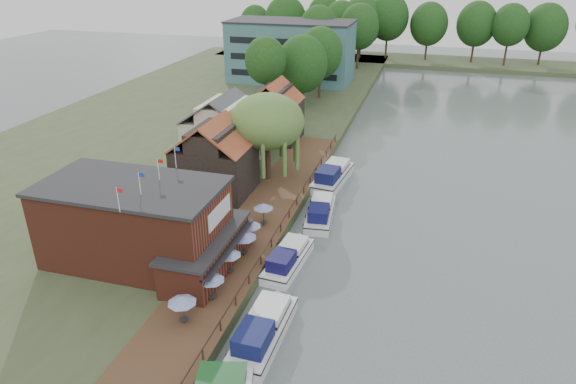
% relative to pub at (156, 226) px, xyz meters
% --- Properties ---
extents(ground, '(260.00, 260.00, 0.00)m').
position_rel_pub_xyz_m(ground, '(14.00, 1.00, -4.65)').
color(ground, '#4C5857').
rests_on(ground, ground).
extents(land_bank, '(50.00, 140.00, 1.00)m').
position_rel_pub_xyz_m(land_bank, '(-16.00, 36.00, -4.15)').
color(land_bank, '#384728').
rests_on(land_bank, ground).
extents(quay_deck, '(6.00, 50.00, 0.10)m').
position_rel_pub_xyz_m(quay_deck, '(6.00, 11.00, -3.60)').
color(quay_deck, '#47301E').
rests_on(quay_deck, land_bank).
extents(quay_rail, '(0.20, 49.00, 1.00)m').
position_rel_pub_xyz_m(quay_rail, '(8.70, 11.50, -3.15)').
color(quay_rail, black).
rests_on(quay_rail, land_bank).
extents(pub, '(20.00, 11.00, 7.30)m').
position_rel_pub_xyz_m(pub, '(0.00, 0.00, 0.00)').
color(pub, maroon).
rests_on(pub, land_bank).
extents(hotel_block, '(25.40, 12.40, 12.30)m').
position_rel_pub_xyz_m(hotel_block, '(-8.00, 71.00, 2.50)').
color(hotel_block, '#38666B').
rests_on(hotel_block, land_bank).
extents(cottage_a, '(8.60, 7.60, 8.50)m').
position_rel_pub_xyz_m(cottage_a, '(-1.00, 15.00, 0.60)').
color(cottage_a, black).
rests_on(cottage_a, land_bank).
extents(cottage_b, '(9.60, 8.60, 8.50)m').
position_rel_pub_xyz_m(cottage_b, '(-4.00, 25.00, 0.60)').
color(cottage_b, beige).
rests_on(cottage_b, land_bank).
extents(cottage_c, '(7.60, 7.60, 8.50)m').
position_rel_pub_xyz_m(cottage_c, '(0.00, 34.00, 0.60)').
color(cottage_c, black).
rests_on(cottage_c, land_bank).
extents(willow, '(8.60, 8.60, 10.43)m').
position_rel_pub_xyz_m(willow, '(3.50, 20.00, 1.56)').
color(willow, '#476B2D').
rests_on(willow, land_bank).
extents(umbrella_0, '(2.14, 2.14, 2.38)m').
position_rel_pub_xyz_m(umbrella_0, '(5.81, -6.97, -2.36)').
color(umbrella_0, navy).
rests_on(umbrella_0, quay_deck).
extents(umbrella_1, '(2.07, 2.07, 2.38)m').
position_rel_pub_xyz_m(umbrella_1, '(6.71, -3.82, -2.36)').
color(umbrella_1, '#1A4692').
rests_on(umbrella_1, quay_deck).
extents(umbrella_2, '(2.12, 2.12, 2.38)m').
position_rel_pub_xyz_m(umbrella_2, '(6.64, -0.12, -2.36)').
color(umbrella_2, '#1A4690').
rests_on(umbrella_2, quay_deck).
extents(umbrella_3, '(2.43, 2.43, 2.38)m').
position_rel_pub_xyz_m(umbrella_3, '(6.76, 2.94, -2.36)').
color(umbrella_3, navy).
rests_on(umbrella_3, quay_deck).
extents(umbrella_4, '(2.05, 2.05, 2.38)m').
position_rel_pub_xyz_m(umbrella_4, '(6.66, 5.02, -2.36)').
color(umbrella_4, navy).
rests_on(umbrella_4, quay_deck).
extents(umbrella_5, '(2.02, 2.02, 2.38)m').
position_rel_pub_xyz_m(umbrella_5, '(6.69, 8.84, -2.36)').
color(umbrella_5, navy).
rests_on(umbrella_5, quay_deck).
extents(cruiser_0, '(3.44, 9.99, 2.40)m').
position_rel_pub_xyz_m(cruiser_0, '(11.52, -5.90, -3.45)').
color(cruiser_0, silver).
rests_on(cruiser_0, ground).
extents(cruiser_1, '(3.60, 9.16, 2.13)m').
position_rel_pub_xyz_m(cruiser_1, '(10.59, 3.99, -3.58)').
color(cruiser_1, white).
rests_on(cruiser_1, ground).
extents(cruiser_2, '(3.95, 9.49, 2.21)m').
position_rel_pub_xyz_m(cruiser_2, '(11.39, 13.63, -3.55)').
color(cruiser_2, silver).
rests_on(cruiser_2, ground).
extents(cruiser_3, '(4.44, 10.70, 2.54)m').
position_rel_pub_xyz_m(cruiser_3, '(10.73, 23.33, -3.38)').
color(cruiser_3, silver).
rests_on(cruiser_3, ground).
extents(bank_tree_0, '(6.49, 6.49, 13.12)m').
position_rel_pub_xyz_m(bank_tree_0, '(-4.45, 43.63, 2.91)').
color(bank_tree_0, '#143811').
rests_on(bank_tree_0, land_bank).
extents(bank_tree_1, '(8.48, 8.48, 12.53)m').
position_rel_pub_xyz_m(bank_tree_1, '(-0.38, 51.03, 2.62)').
color(bank_tree_1, '#143811').
rests_on(bank_tree_1, land_bank).
extents(bank_tree_2, '(8.07, 8.07, 12.92)m').
position_rel_pub_xyz_m(bank_tree_2, '(0.87, 58.92, 2.81)').
color(bank_tree_2, '#143811').
rests_on(bank_tree_2, land_bank).
extents(bank_tree_3, '(8.38, 8.38, 14.78)m').
position_rel_pub_xyz_m(bank_tree_3, '(-3.87, 78.30, 3.74)').
color(bank_tree_3, '#143811').
rests_on(bank_tree_3, land_bank).
extents(bank_tree_4, '(8.94, 8.94, 14.61)m').
position_rel_pub_xyz_m(bank_tree_4, '(3.58, 86.99, 3.66)').
color(bank_tree_4, '#143811').
rests_on(bank_tree_4, land_bank).
extents(bank_tree_5, '(8.11, 8.11, 14.57)m').
position_rel_pub_xyz_m(bank_tree_5, '(-1.84, 93.68, 3.64)').
color(bank_tree_5, '#143811').
rests_on(bank_tree_5, land_bank).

